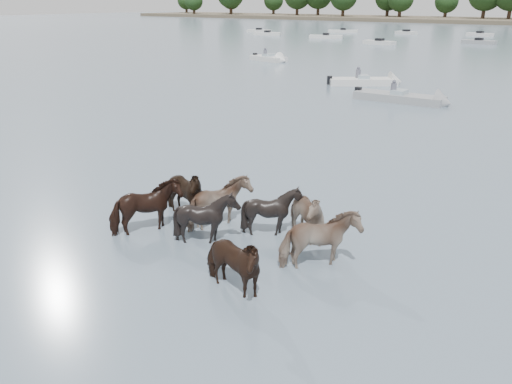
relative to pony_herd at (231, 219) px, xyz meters
The scene contains 6 objects.
ground 1.34m from the pony_herd, 113.44° to the right, with size 400.00×400.00×0.00m, color slate.
shoreline 164.75m from the pony_herd, 115.32° to the left, with size 160.00×30.00×1.00m, color #4C4233.
pony_herd is the anchor object (origin of this frame).
motorboat_a 28.01m from the pony_herd, 106.06° to the left, with size 5.32×4.49×1.92m.
motorboat_b 21.79m from the pony_herd, 97.63° to the left, with size 6.14×1.73×1.92m.
motorboat_f 41.74m from the pony_herd, 122.34° to the left, with size 4.81×2.50×1.92m.
Camera 1 is at (8.04, -8.36, 5.97)m, focal length 35.73 mm.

